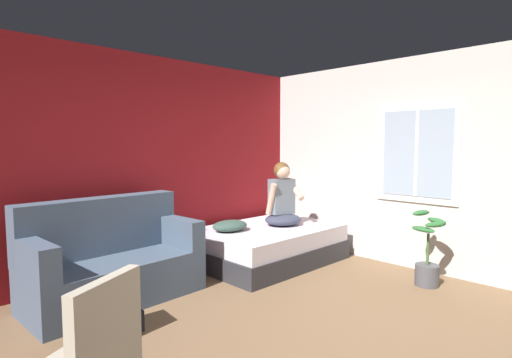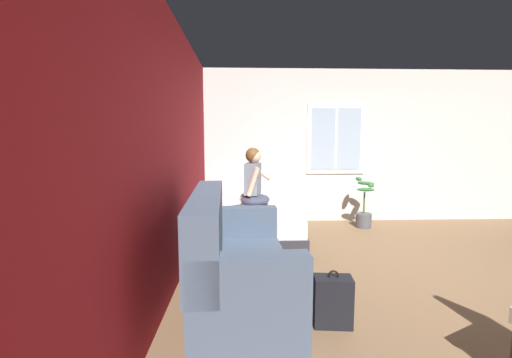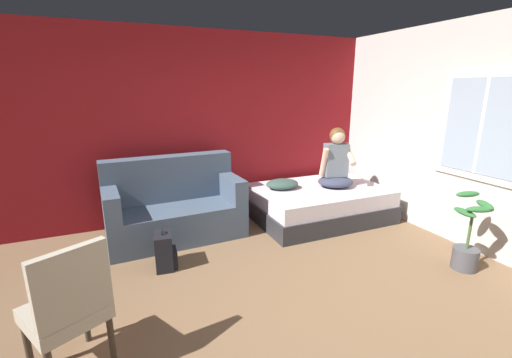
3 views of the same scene
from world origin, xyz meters
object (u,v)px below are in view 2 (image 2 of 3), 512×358
at_px(potted_plant, 364,210).
at_px(cell_phone, 268,201).
at_px(throw_pillow, 240,211).
at_px(backpack, 333,302).
at_px(bed, 252,224).
at_px(couch, 234,267).
at_px(person_seated, 254,182).

bearing_deg(potted_plant, cell_phone, 93.94).
xyz_separation_m(throw_pillow, cell_phone, (1.04, -0.45, -0.07)).
height_order(backpack, cell_phone, cell_phone).
bearing_deg(throw_pillow, bed, -17.60).
bearing_deg(cell_phone, throw_pillow, -102.75).
height_order(couch, throw_pillow, couch).
bearing_deg(cell_phone, backpack, -73.38).
distance_m(bed, backpack, 2.44).
height_order(bed, throw_pillow, throw_pillow).
bearing_deg(throw_pillow, couch, 178.36).
bearing_deg(cell_phone, bed, -108.34).
relative_size(couch, person_seated, 1.98).
relative_size(bed, person_seated, 2.19).
distance_m(couch, cell_phone, 2.66).
bearing_deg(backpack, couch, 71.52).
bearing_deg(throw_pillow, person_seated, -15.38).
relative_size(person_seated, potted_plant, 1.03).
xyz_separation_m(couch, cell_phone, (2.61, -0.50, 0.09)).
bearing_deg(couch, potted_plant, -37.93).
bearing_deg(person_seated, backpack, -168.24).
xyz_separation_m(person_seated, potted_plant, (0.38, -1.86, -0.53)).
bearing_deg(throw_pillow, backpack, -157.60).
height_order(person_seated, potted_plant, person_seated).
xyz_separation_m(bed, cell_phone, (0.51, -0.28, 0.25)).
relative_size(cell_phone, potted_plant, 0.17).
bearing_deg(potted_plant, bed, 108.02).
distance_m(bed, cell_phone, 0.63).
distance_m(person_seated, cell_phone, 0.50).
height_order(bed, potted_plant, potted_plant).
height_order(bed, cell_phone, cell_phone).
distance_m(couch, throw_pillow, 1.57).
relative_size(bed, backpack, 4.18).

